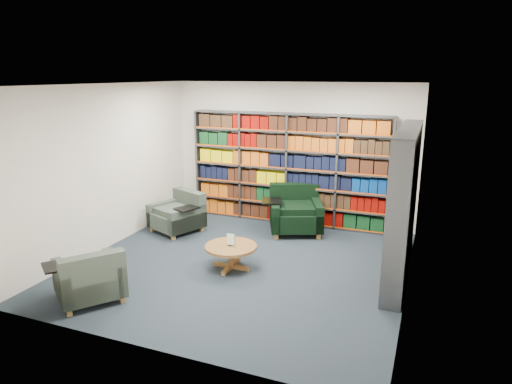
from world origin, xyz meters
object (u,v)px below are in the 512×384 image
(chair_green_right, at_px, (295,213))
(coffee_table, at_px, (231,250))
(chair_teal_front, at_px, (90,280))
(chair_teal_left, at_px, (180,215))

(chair_green_right, distance_m, coffee_table, 2.13)
(chair_green_right, bearing_deg, chair_teal_front, -114.46)
(chair_green_right, relative_size, coffee_table, 1.58)
(chair_teal_left, bearing_deg, chair_green_right, 21.42)
(chair_teal_front, relative_size, coffee_table, 1.41)
(chair_teal_front, xyz_separation_m, coffee_table, (1.30, 1.64, 0.00))
(chair_teal_front, bearing_deg, chair_green_right, 65.54)
(chair_green_right, xyz_separation_m, coffee_table, (-0.40, -2.09, -0.05))
(chair_green_right, relative_size, chair_teal_front, 1.12)
(chair_green_right, xyz_separation_m, chair_teal_front, (-1.70, -3.73, -0.05))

